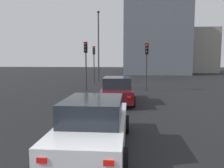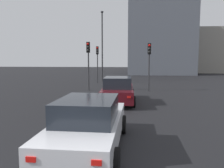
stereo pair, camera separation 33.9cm
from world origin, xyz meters
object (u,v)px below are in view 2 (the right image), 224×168
(traffic_light_near_right, at_px, (149,57))
(street_lamp_kerbside, at_px, (102,41))
(traffic_light_near_left, at_px, (88,56))
(car_maroon_lead, at_px, (118,90))
(traffic_light_far_left, at_px, (97,57))
(car_white_second, at_px, (89,124))

(traffic_light_near_right, distance_m, street_lamp_kerbside, 10.20)
(traffic_light_near_right, bearing_deg, traffic_light_near_left, -87.46)
(car_maroon_lead, height_order, street_lamp_kerbside, street_lamp_kerbside)
(traffic_light_near_left, height_order, street_lamp_kerbside, street_lamp_kerbside)
(street_lamp_kerbside, bearing_deg, traffic_light_far_left, 174.00)
(car_white_second, relative_size, traffic_light_near_right, 1.21)
(car_maroon_lead, relative_size, traffic_light_near_right, 1.21)
(traffic_light_near_left, height_order, traffic_light_near_right, traffic_light_near_left)
(traffic_light_near_right, distance_m, traffic_light_far_left, 8.29)
(car_maroon_lead, xyz_separation_m, traffic_light_near_right, (5.18, -2.22, 2.11))
(car_white_second, bearing_deg, traffic_light_far_left, 9.28)
(traffic_light_near_right, height_order, street_lamp_kerbside, street_lamp_kerbside)
(traffic_light_near_right, relative_size, street_lamp_kerbside, 0.47)
(traffic_light_near_right, height_order, traffic_light_far_left, traffic_light_far_left)
(car_maroon_lead, distance_m, traffic_light_near_right, 6.02)
(traffic_light_far_left, bearing_deg, traffic_light_near_right, 35.55)
(traffic_light_near_left, distance_m, traffic_light_near_right, 5.12)
(traffic_light_near_right, bearing_deg, street_lamp_kerbside, -146.97)
(car_white_second, bearing_deg, traffic_light_near_left, 12.40)
(traffic_light_near_right, bearing_deg, car_white_second, -9.48)
(car_maroon_lead, distance_m, traffic_light_near_left, 6.30)
(car_maroon_lead, relative_size, traffic_light_near_left, 1.17)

